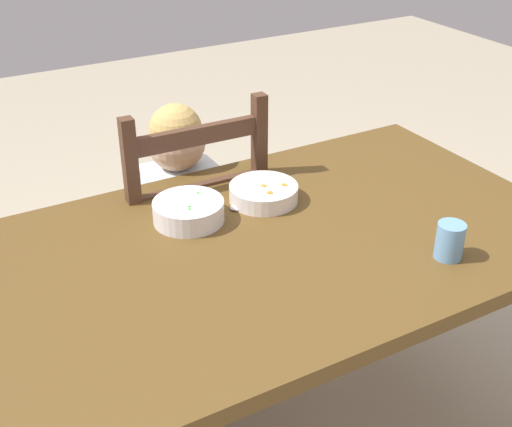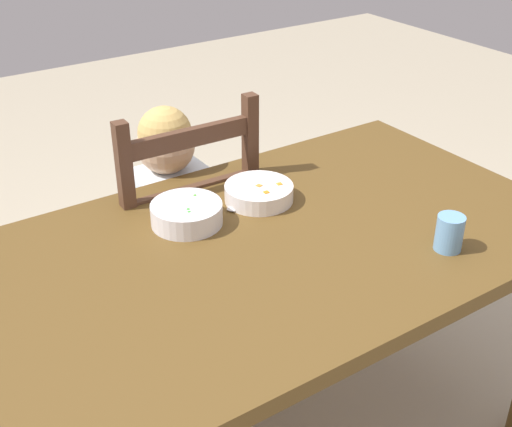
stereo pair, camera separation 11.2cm
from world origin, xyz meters
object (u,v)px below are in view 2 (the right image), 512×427
at_px(dining_table, 273,273).
at_px(bowl_of_carrots, 259,192).
at_px(dining_chair, 177,255).
at_px(child_figure, 174,210).
at_px(spoon, 242,209).
at_px(bowl_of_peas, 187,213).
at_px(drinking_cup, 449,233).

xyz_separation_m(dining_table, bowl_of_carrots, (0.08, 0.18, 0.12)).
bearing_deg(dining_chair, child_figure, -34.32).
distance_m(dining_table, spoon, 0.19).
relative_size(child_figure, bowl_of_peas, 5.17).
relative_size(dining_table, child_figure, 1.59).
bearing_deg(dining_chair, bowl_of_carrots, -69.34).
relative_size(child_figure, spoon, 7.13).
height_order(dining_chair, drinking_cup, dining_chair).
distance_m(child_figure, bowl_of_carrots, 0.35).
xyz_separation_m(dining_table, spoon, (0.01, 0.16, 0.10)).
bearing_deg(dining_table, drinking_cup, -39.96).
bearing_deg(child_figure, dining_chair, 145.68).
bearing_deg(spoon, dining_table, -94.99).
distance_m(bowl_of_carrots, spoon, 0.07).
xyz_separation_m(child_figure, drinking_cup, (0.34, -0.74, 0.18)).
height_order(child_figure, spoon, child_figure).
xyz_separation_m(dining_chair, child_figure, (0.00, -0.00, 0.16)).
height_order(child_figure, bowl_of_carrots, child_figure).
bearing_deg(dining_chair, dining_table, -86.58).
height_order(dining_table, child_figure, child_figure).
xyz_separation_m(dining_chair, bowl_of_carrots, (0.11, -0.29, 0.32)).
relative_size(bowl_of_peas, spoon, 1.38).
relative_size(dining_table, spoon, 11.37).
distance_m(bowl_of_peas, drinking_cup, 0.64).
bearing_deg(spoon, drinking_cup, -54.85).
height_order(dining_chair, child_figure, dining_chair).
height_order(bowl_of_peas, spoon, bowl_of_peas).
distance_m(bowl_of_peas, bowl_of_carrots, 0.22).
distance_m(bowl_of_peas, spoon, 0.15).
distance_m(dining_table, dining_chair, 0.52).
bearing_deg(dining_chair, spoon, -82.22).
height_order(bowl_of_carrots, drinking_cup, drinking_cup).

